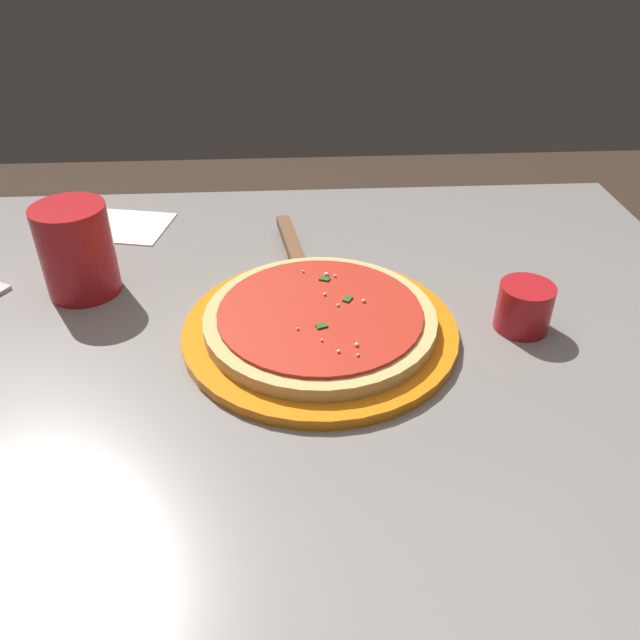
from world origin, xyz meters
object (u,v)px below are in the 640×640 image
at_px(cup_small_sauce, 524,307).
at_px(pizza, 320,319).
at_px(serving_plate, 320,330).
at_px(napkin_folded_right, 117,226).
at_px(cup_tall_drink, 77,250).
at_px(pizza_server, 296,256).

bearing_deg(cup_small_sauce, pizza, -179.68).
relative_size(serving_plate, napkin_folded_right, 2.05).
relative_size(cup_small_sauce, napkin_folded_right, 0.41).
relative_size(cup_tall_drink, cup_small_sauce, 1.84).
height_order(serving_plate, pizza_server, pizza_server).
xyz_separation_m(pizza, pizza_server, (-0.02, 0.15, -0.00)).
relative_size(pizza, cup_tall_drink, 2.28).
height_order(pizza, napkin_folded_right, pizza).
relative_size(serving_plate, pizza_server, 1.36).
bearing_deg(napkin_folded_right, serving_plate, -45.66).
distance_m(cup_tall_drink, cup_small_sauce, 0.52).
bearing_deg(pizza_server, cup_tall_drink, -171.15).
bearing_deg(pizza, serving_plate, -138.72).
xyz_separation_m(pizza, cup_small_sauce, (0.23, 0.00, 0.01)).
height_order(pizza, cup_small_sauce, cup_small_sauce).
bearing_deg(cup_tall_drink, napkin_folded_right, 89.37).
xyz_separation_m(pizza_server, napkin_folded_right, (-0.26, 0.14, -0.02)).
xyz_separation_m(cup_small_sauce, napkin_folded_right, (-0.51, 0.29, -0.03)).
relative_size(pizza, cup_small_sauce, 4.19).
bearing_deg(napkin_folded_right, pizza_server, -27.76).
bearing_deg(pizza, cup_small_sauce, 0.32).
relative_size(pizza_server, cup_tall_drink, 1.99).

